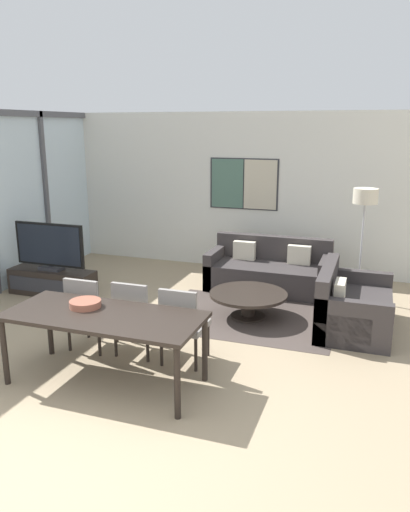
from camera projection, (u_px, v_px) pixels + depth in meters
The scene contains 14 objects.
ground_plane at pixel (75, 432), 4.29m from camera, with size 24.00×24.00×0.00m, color #9E896B.
wall_back at pixel (244, 192), 8.97m from camera, with size 7.50×0.09×2.80m.
area_rug at pixel (248, 317), 6.87m from camera, with size 2.37×1.72×0.01m.
tv_console at pixel (52, 282), 7.74m from camera, with size 1.38×0.41×0.40m.
television at pixel (50, 247), 7.60m from camera, with size 1.18×0.20×0.74m.
sofa_main at pixel (269, 272), 8.04m from camera, with size 1.91×0.89×0.81m.
sofa_side at pixel (349, 308), 6.45m from camera, with size 0.89×1.45×0.81m.
coffee_table at pixel (248, 299), 6.80m from camera, with size 1.06×1.06×0.35m.
dining_table at pixel (104, 320), 4.97m from camera, with size 2.00×0.86×0.74m.
dining_chair_left at pixel (88, 309), 5.77m from camera, with size 0.46×0.46×0.89m.
dining_chair_centre at pixel (135, 314), 5.63m from camera, with size 0.46×0.46×0.89m.
dining_chair_right at pixel (182, 322), 5.41m from camera, with size 0.46×0.46×0.89m.
fruit_bowl at pixel (85, 303), 5.13m from camera, with size 0.32×0.32×0.07m.
floor_lamp at pixel (365, 205), 7.20m from camera, with size 0.35×0.35×1.69m.
Camera 1 is at (2.30, -3.18, 2.55)m, focal length 35.00 mm.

